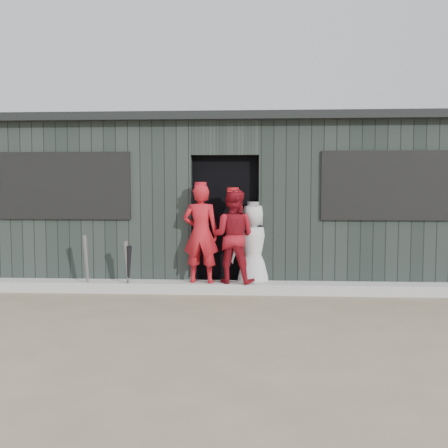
# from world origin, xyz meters

# --- Properties ---
(ground) EXTENTS (80.00, 80.00, 0.00)m
(ground) POSITION_xyz_m (0.00, 0.00, 0.00)
(ground) COLOR #746650
(ground) RESTS_ON ground
(curb) EXTENTS (8.00, 0.36, 0.15)m
(curb) POSITION_xyz_m (0.00, 1.82, 0.07)
(curb) COLOR #ADADA8
(curb) RESTS_ON ground
(bat_left) EXTENTS (0.08, 0.23, 0.86)m
(bat_left) POSITION_xyz_m (-1.97, 1.65, 0.43)
(bat_left) COLOR gray
(bat_left) RESTS_ON ground
(bat_mid) EXTENTS (0.09, 0.18, 0.77)m
(bat_mid) POSITION_xyz_m (-1.37, 1.64, 0.39)
(bat_mid) COLOR gray
(bat_mid) RESTS_ON ground
(bat_right) EXTENTS (0.16, 0.23, 0.70)m
(bat_right) POSITION_xyz_m (-1.35, 1.63, 0.35)
(bat_right) COLOR black
(bat_right) RESTS_ON ground
(player_red_left) EXTENTS (0.55, 0.39, 1.43)m
(player_red_left) POSITION_xyz_m (-0.33, 1.79, 0.86)
(player_red_left) COLOR red
(player_red_left) RESTS_ON curb
(player_red_right) EXTENTS (0.75, 0.64, 1.35)m
(player_red_right) POSITION_xyz_m (0.13, 1.82, 0.82)
(player_red_right) COLOR maroon
(player_red_right) RESTS_ON curb
(player_grey_back) EXTENTS (0.70, 0.54, 1.29)m
(player_grey_back) POSITION_xyz_m (0.42, 2.01, 0.64)
(player_grey_back) COLOR silver
(player_grey_back) RESTS_ON ground
(dugout) EXTENTS (8.30, 3.30, 2.62)m
(dugout) POSITION_xyz_m (-0.00, 3.50, 1.29)
(dugout) COLOR black
(dugout) RESTS_ON ground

